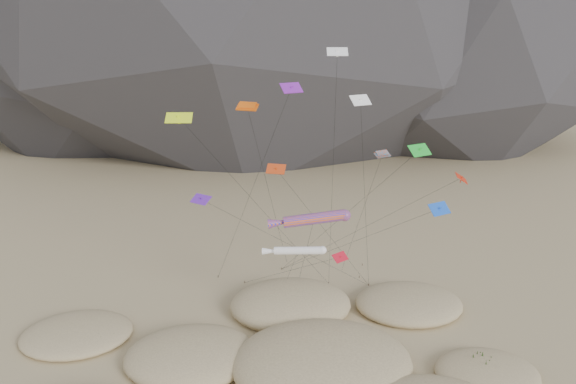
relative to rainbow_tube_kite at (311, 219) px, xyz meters
The scene contains 8 objects.
dunes 14.26m from the rainbow_tube_kite, 116.16° to the right, with size 51.00×37.33×4.40m.
dune_grass 13.79m from the rainbow_tube_kite, 106.36° to the right, with size 41.24×28.20×1.58m.
kite_stakes 19.00m from the rainbow_tube_kite, 83.97° to the left, with size 19.87×6.19×0.30m.
rainbow_tube_kite is the anchor object (origin of this frame).
white_tube_kite 4.14m from the rainbow_tube_kite, 148.41° to the left, with size 6.64×12.00×10.10m.
orange_parafoil 12.81m from the rainbow_tube_kite, 143.78° to the left, with size 6.96×15.93×24.49m.
multi_parafoil 11.50m from the rainbow_tube_kite, 33.71° to the left, with size 2.96×10.72×18.75m.
delta_kites 6.76m from the rainbow_tube_kite, 43.80° to the left, with size 31.49×21.55×29.68m.
Camera 1 is at (-7.11, -43.06, 32.21)m, focal length 35.00 mm.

